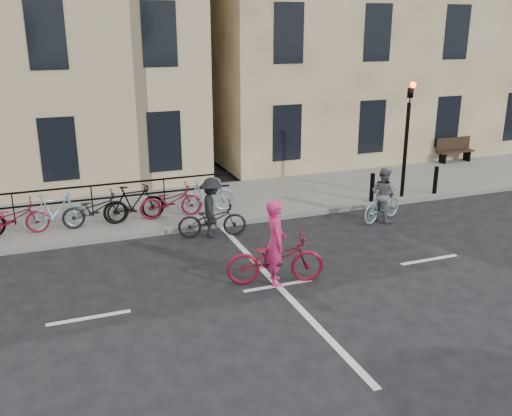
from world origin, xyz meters
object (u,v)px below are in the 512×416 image
object	(u,v)px
bench	(454,149)
cyclist_grey	(383,199)
cyclist_pink	(275,255)
traffic_light	(408,125)
cyclist_dark	(212,214)

from	to	relation	value
bench	cyclist_grey	xyz separation A→B (m)	(-6.48, -4.82, -0.03)
cyclist_pink	bench	bearing A→B (deg)	-41.81
traffic_light	cyclist_dark	size ratio (longest dim) A/B	2.04
traffic_light	cyclist_dark	world-z (taller)	traffic_light
traffic_light	cyclist_pink	world-z (taller)	traffic_light
bench	cyclist_grey	distance (m)	8.08
traffic_light	bench	xyz separation A→B (m)	(4.80, 3.39, -1.78)
cyclist_pink	cyclist_dark	world-z (taller)	cyclist_pink
traffic_light	cyclist_grey	xyz separation A→B (m)	(-1.68, -1.43, -1.81)
cyclist_pink	traffic_light	bearing A→B (deg)	-42.40
bench	cyclist_grey	world-z (taller)	cyclist_grey
cyclist_pink	cyclist_dark	distance (m)	3.28
traffic_light	cyclist_dark	xyz separation A→B (m)	(-6.65, -0.91, -1.81)
bench	cyclist_pink	bearing A→B (deg)	-145.51
cyclist_grey	cyclist_dark	xyz separation A→B (m)	(-4.97, 0.52, -0.00)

